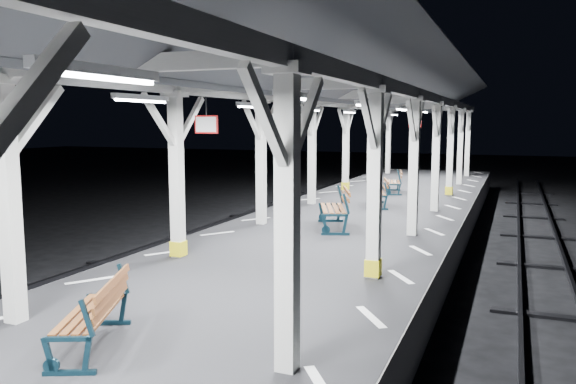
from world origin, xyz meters
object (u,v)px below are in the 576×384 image
Objects in this scene: bench_near at (98,311)px; bench_mid at (337,207)px; bench_far at (380,192)px; bench_extra at (396,181)px.

bench_near is 0.83× the size of bench_mid.
bench_extra is at bearing 75.69° from bench_far.
bench_extra is (0.39, 16.21, -0.01)m from bench_near.
bench_extra is (-0.03, 7.77, -0.10)m from bench_mid.
bench_far is at bearing 63.22° from bench_near.
bench_far is 1.05× the size of bench_extra.
bench_mid is at bearing -109.72° from bench_far.
bench_extra is at bearing 69.06° from bench_mid.
bench_mid is 7.77m from bench_extra.
bench_mid is at bearing -102.22° from bench_extra.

